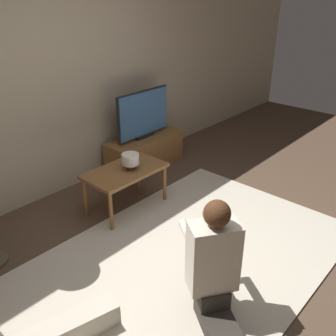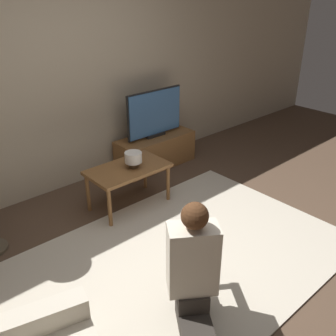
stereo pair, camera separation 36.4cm
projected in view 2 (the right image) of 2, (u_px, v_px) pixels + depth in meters
name	position (u px, v px, depth m)	size (l,w,h in m)	color
ground_plane	(180.00, 259.00, 3.31)	(10.00, 10.00, 0.00)	brown
wall_back	(59.00, 76.00, 4.03)	(10.00, 0.06, 2.60)	tan
rug	(180.00, 259.00, 3.31)	(2.99, 2.01, 0.02)	beige
tv_stand	(155.00, 151.00, 4.96)	(1.06, 0.42, 0.42)	brown
tv	(155.00, 113.00, 4.73)	(0.84, 0.08, 0.61)	black
coffee_table	(128.00, 172.00, 3.95)	(0.85, 0.49, 0.47)	brown
person_kneeling	(193.00, 267.00, 2.53)	(0.68, 0.83, 0.96)	#332D28
table_lamp	(133.00, 158.00, 3.88)	(0.18, 0.18, 0.17)	#4C3823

